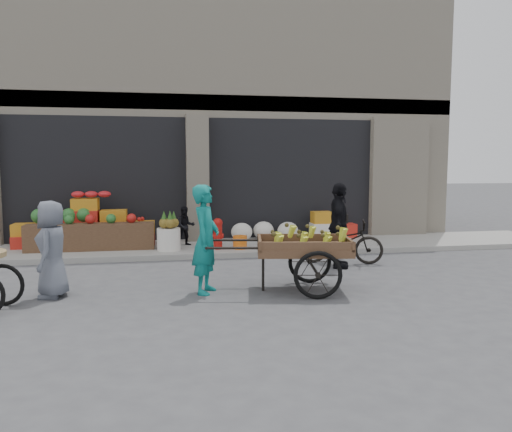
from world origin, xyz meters
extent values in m
plane|color=#424244|center=(0.00, 0.00, 0.00)|extent=(80.00, 80.00, 0.00)
cube|color=gray|center=(0.00, 4.10, 0.06)|extent=(18.00, 2.20, 0.12)
cube|color=beige|center=(0.00, 8.20, 3.50)|extent=(14.00, 6.00, 7.00)
cube|color=gray|center=(0.00, 5.35, 3.60)|extent=(14.00, 0.30, 0.40)
cube|color=black|center=(-2.48, 6.00, 1.67)|extent=(4.40, 1.60, 3.10)
cube|color=black|center=(2.48, 6.00, 1.67)|extent=(4.40, 1.60, 3.10)
cube|color=beige|center=(0.00, 5.15, 1.67)|extent=(0.55, 0.80, 3.22)
cube|color=brown|center=(-2.48, 3.95, 0.42)|extent=(2.80, 0.45, 0.60)
sphere|color=#1E5923|center=(-3.17, 4.45, 0.86)|extent=(0.34, 0.34, 0.34)
cylinder|color=silver|center=(-0.75, 3.60, 0.37)|extent=(0.52, 0.52, 0.50)
cylinder|color=#A5140F|center=(0.35, 3.55, 0.40)|extent=(0.20, 0.20, 0.56)
sphere|color=#A5140F|center=(0.35, 3.55, 0.72)|extent=(0.22, 0.22, 0.22)
cylinder|color=orange|center=(0.85, 3.50, 0.27)|extent=(0.32, 0.32, 0.30)
ellipsoid|color=silver|center=(1.68, 4.70, 0.34)|extent=(1.70, 0.60, 0.44)
imported|color=black|center=(-0.35, 4.20, 0.58)|extent=(0.51, 0.43, 0.93)
cube|color=brown|center=(1.37, 0.04, 0.68)|extent=(1.63, 1.20, 0.13)
torus|color=black|center=(1.45, -0.51, 0.37)|extent=(0.75, 0.19, 0.75)
torus|color=black|center=(1.62, 0.53, 0.37)|extent=(0.75, 0.19, 0.75)
cylinder|color=black|center=(0.73, 0.15, 0.31)|extent=(0.05, 0.05, 0.62)
imported|color=#0F746F|center=(-0.19, 0.20, 0.87)|extent=(0.61, 0.74, 1.73)
torus|color=black|center=(-3.15, -0.02, 0.31)|extent=(0.62, 0.17, 0.62)
imported|color=slate|center=(-2.54, 0.37, 0.75)|extent=(0.53, 0.77, 1.50)
imported|color=black|center=(2.74, 2.06, 0.45)|extent=(1.82, 1.12, 0.90)
imported|color=black|center=(2.54, 1.66, 0.84)|extent=(0.71, 1.07, 1.69)
camera|label=1|loc=(-0.81, -7.63, 2.06)|focal=35.00mm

